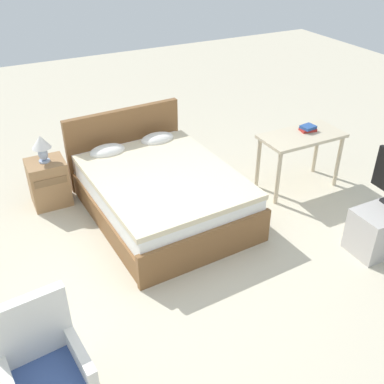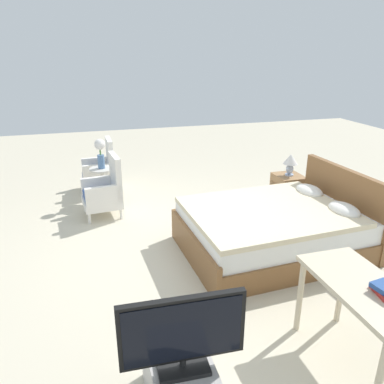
% 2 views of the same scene
% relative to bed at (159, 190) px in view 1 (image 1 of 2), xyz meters
% --- Properties ---
extents(ground_plane, '(16.00, 16.00, 0.00)m').
position_rel_bed_xyz_m(ground_plane, '(-0.23, -0.98, -0.30)').
color(ground_plane, beige).
extents(bed, '(1.65, 2.20, 0.96)m').
position_rel_bed_xyz_m(bed, '(0.00, 0.00, 0.00)').
color(bed, brown).
rests_on(bed, ground_plane).
extents(armchair_by_window_right, '(0.60, 0.60, 0.92)m').
position_rel_bed_xyz_m(armchair_by_window_right, '(-1.68, -1.93, 0.08)').
color(armchair_by_window_right, white).
rests_on(armchair_by_window_right, ground_plane).
extents(nightstand, '(0.44, 0.41, 0.57)m').
position_rel_bed_xyz_m(nightstand, '(-1.10, 0.79, -0.01)').
color(nightstand, '#997047').
rests_on(nightstand, ground_plane).
extents(table_lamp, '(0.22, 0.22, 0.33)m').
position_rel_bed_xyz_m(table_lamp, '(-1.10, 0.79, 0.48)').
color(table_lamp, '#9EADC6').
rests_on(table_lamp, nightstand).
extents(vanity_desk, '(1.04, 0.52, 0.74)m').
position_rel_bed_xyz_m(vanity_desk, '(1.81, -0.27, 0.33)').
color(vanity_desk, beige).
rests_on(vanity_desk, ground_plane).
extents(book_stack, '(0.21, 0.16, 0.07)m').
position_rel_bed_xyz_m(book_stack, '(1.94, -0.21, 0.47)').
color(book_stack, '#AD2823').
rests_on(book_stack, vanity_desk).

